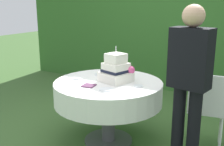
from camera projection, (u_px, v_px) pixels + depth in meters
The scene contains 11 objects.
ground_plane at pixel (108, 140), 3.34m from camera, with size 20.00×20.00×0.00m, color #3D602D.
foliage_hedge at pixel (175, 9), 5.03m from camera, with size 6.39×0.42×2.98m, color #336628.
cake_table at pixel (108, 93), 3.19m from camera, with size 1.24×1.24×0.74m.
wedding_cake at pixel (116, 70), 3.14m from camera, with size 0.39×0.38×0.41m.
serving_plate_near at pixel (138, 86), 2.98m from camera, with size 0.10×0.10×0.01m, color white.
serving_plate_far at pixel (100, 74), 3.44m from camera, with size 0.14×0.14×0.01m, color white.
serving_plate_left at pixel (77, 78), 3.27m from camera, with size 0.10×0.10×0.01m, color white.
serving_plate_right at pixel (106, 90), 2.85m from camera, with size 0.14×0.14×0.01m, color white.
napkin_stack at pixel (89, 86), 2.99m from camera, with size 0.13×0.13×0.01m, color #603856.
garden_chair at pixel (207, 104), 3.01m from camera, with size 0.45×0.45×0.89m.
standing_person at pixel (189, 79), 2.54m from camera, with size 0.39×0.26×1.60m.
Camera 1 is at (1.52, -2.62, 1.62)m, focal length 44.52 mm.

